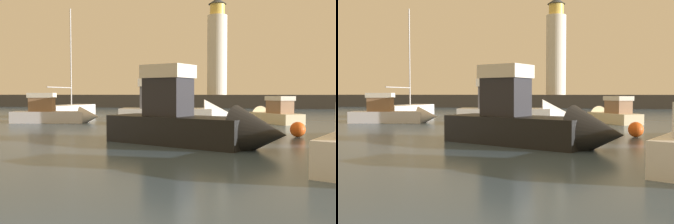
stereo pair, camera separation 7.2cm
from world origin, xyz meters
TOP-DOWN VIEW (x-y plane):
  - ground_plane at (0.00, 28.32)m, footprint 220.00×220.00m
  - breakwater at (0.00, 56.64)m, footprint 77.17×6.10m
  - lighthouse at (-1.33, 56.64)m, footprint 3.05×3.05m
  - motorboat_0 at (0.79, 12.66)m, footprint 8.00×5.06m
  - motorboat_3 at (-1.69, 23.24)m, footprint 8.16×3.30m
  - motorboat_4 at (-10.84, 23.14)m, footprint 6.51×2.85m
  - motorboat_6 at (4.62, 26.51)m, footprint 4.32×5.72m
  - sailboat_moored at (-14.04, 31.36)m, footprint 2.62×8.03m
  - mooring_buoy at (5.31, 16.64)m, footprint 0.76×0.76m

SIDE VIEW (x-z plane):
  - ground_plane at x=0.00m, z-range 0.00..0.00m
  - mooring_buoy at x=5.31m, z-range 0.00..0.76m
  - sailboat_moored at x=-14.04m, z-range -4.66..5.79m
  - motorboat_6 at x=4.62m, z-range -0.57..1.78m
  - motorboat_4 at x=-10.84m, z-range -0.60..1.90m
  - motorboat_0 at x=0.79m, z-range -0.96..2.83m
  - breakwater at x=0.00m, z-range 0.00..2.00m
  - motorboat_3 at x=-1.69m, z-range -0.83..2.85m
  - lighthouse at x=-1.33m, z-range 1.61..16.48m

